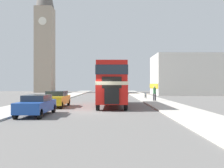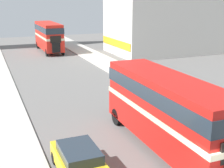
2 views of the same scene
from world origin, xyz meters
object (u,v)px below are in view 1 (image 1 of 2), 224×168
Objects in this scene: double_decker_bus at (112,81)px; bicycle_on_pavement at (146,96)px; bus_distant at (115,82)px; church_tower at (45,26)px; car_parked_mid at (57,99)px; pedestrian_walking at (155,92)px; car_parked_near at (37,105)px.

double_decker_bus reaches higher than bicycle_on_pavement.
church_tower reaches higher than bus_distant.
bicycle_on_pavement is 0.05× the size of church_tower.
pedestrian_walking is (10.38, 7.14, 0.36)m from car_parked_mid.
double_decker_bus is at bearing 55.77° from car_parked_near.
car_parked_mid reaches higher than car_parked_near.
church_tower is at bearing 113.22° from double_decker_bus.
car_parked_near is 0.13× the size of church_tower.
bicycle_on_pavement is at bearing 62.90° from car_parked_near.
double_decker_bus is 5.88× the size of bicycle_on_pavement.
bus_distant is 42.06m from car_parked_near.
bus_distant is at bearing -21.08° from church_tower.
double_decker_bus is 0.30× the size of church_tower.
car_parked_mid is 16.61m from bicycle_on_pavement.
double_decker_bus is at bearing -90.95° from bus_distant.
car_parked_mid is 2.50× the size of pedestrian_walking.
bus_distant is 2.18× the size of car_parked_mid.
pedestrian_walking is (4.65, -28.08, -1.44)m from bus_distant.
car_parked_near is at bearing -117.10° from bicycle_on_pavement.
bicycle_on_pavement is (10.03, 19.60, -0.25)m from car_parked_near.
church_tower is at bearing 127.87° from bicycle_on_pavement.
church_tower is at bearing 123.10° from pedestrian_walking.
pedestrian_walking is at bearing -80.59° from bus_distant.
double_decker_bus is 2.30× the size of car_parked_mid.
church_tower is (-12.57, 48.66, 16.86)m from car_parked_near.
church_tower reaches higher than car_parked_near.
bus_distant is 0.28× the size of church_tower.
pedestrian_walking reaches higher than car_parked_mid.
bus_distant is at bearing 82.26° from car_parked_near.
car_parked_near is 2.44× the size of pedestrian_walking.
car_parked_near is (-5.09, -7.49, -1.68)m from double_decker_bus.
car_parked_near reaches higher than bicycle_on_pavement.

